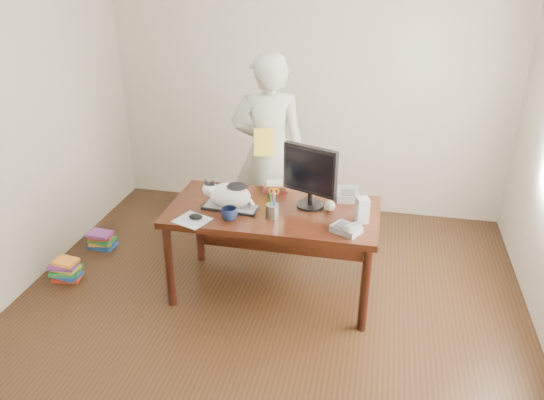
{
  "coord_description": "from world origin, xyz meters",
  "views": [
    {
      "loc": [
        0.74,
        -2.93,
        2.57
      ],
      "look_at": [
        0.0,
        0.55,
        0.85
      ],
      "focal_mm": 35.0,
      "sensor_mm": 36.0,
      "label": 1
    }
  ],
  "objects_px": {
    "pen_cup": "(272,209)",
    "book_pile_b": "(102,240)",
    "book_pile_a": "(66,270)",
    "coffee_mug": "(229,214)",
    "keyboard": "(230,208)",
    "book_stack": "(276,187)",
    "cat": "(228,194)",
    "speaker": "(362,210)",
    "person": "(268,152)",
    "phone": "(347,229)",
    "desk": "(275,221)",
    "monitor": "(310,174)",
    "mouse": "(196,217)",
    "baseball": "(330,206)",
    "calculator": "(348,194)"
  },
  "relations": [
    {
      "from": "coffee_mug",
      "to": "book_stack",
      "type": "bearing_deg",
      "value": 68.26
    },
    {
      "from": "speaker",
      "to": "person",
      "type": "xyz_separation_m",
      "value": [
        -0.88,
        0.87,
        0.05
      ]
    },
    {
      "from": "phone",
      "to": "person",
      "type": "height_order",
      "value": "person"
    },
    {
      "from": "pen_cup",
      "to": "mouse",
      "type": "relative_size",
      "value": 1.99
    },
    {
      "from": "cat",
      "to": "phone",
      "type": "distance_m",
      "value": 0.93
    },
    {
      "from": "keyboard",
      "to": "calculator",
      "type": "height_order",
      "value": "calculator"
    },
    {
      "from": "cat",
      "to": "monitor",
      "type": "relative_size",
      "value": 0.85
    },
    {
      "from": "phone",
      "to": "calculator",
      "type": "bearing_deg",
      "value": 122.84
    },
    {
      "from": "pen_cup",
      "to": "calculator",
      "type": "relative_size",
      "value": 1.0
    },
    {
      "from": "pen_cup",
      "to": "book_pile_b",
      "type": "distance_m",
      "value": 1.96
    },
    {
      "from": "baseball",
      "to": "book_pile_b",
      "type": "relative_size",
      "value": 0.31
    },
    {
      "from": "pen_cup",
      "to": "speaker",
      "type": "xyz_separation_m",
      "value": [
        0.65,
        0.07,
        0.03
      ]
    },
    {
      "from": "book_stack",
      "to": "mouse",
      "type": "bearing_deg",
      "value": -130.97
    },
    {
      "from": "baseball",
      "to": "book_pile_a",
      "type": "relative_size",
      "value": 0.3
    },
    {
      "from": "calculator",
      "to": "book_pile_b",
      "type": "relative_size",
      "value": 0.94
    },
    {
      "from": "cat",
      "to": "baseball",
      "type": "xyz_separation_m",
      "value": [
        0.76,
        0.13,
        -0.08
      ]
    },
    {
      "from": "book_stack",
      "to": "book_pile_b",
      "type": "distance_m",
      "value": 1.82
    },
    {
      "from": "baseball",
      "to": "calculator",
      "type": "distance_m",
      "value": 0.28
    },
    {
      "from": "book_stack",
      "to": "person",
      "type": "height_order",
      "value": "person"
    },
    {
      "from": "cat",
      "to": "phone",
      "type": "relative_size",
      "value": 1.78
    },
    {
      "from": "pen_cup",
      "to": "book_pile_b",
      "type": "bearing_deg",
      "value": 164.38
    },
    {
      "from": "coffee_mug",
      "to": "book_pile_a",
      "type": "bearing_deg",
      "value": 178.48
    },
    {
      "from": "keyboard",
      "to": "monitor",
      "type": "distance_m",
      "value": 0.66
    },
    {
      "from": "coffee_mug",
      "to": "person",
      "type": "distance_m",
      "value": 1.06
    },
    {
      "from": "speaker",
      "to": "calculator",
      "type": "height_order",
      "value": "speaker"
    },
    {
      "from": "speaker",
      "to": "mouse",
      "type": "bearing_deg",
      "value": 170.6
    },
    {
      "from": "book_pile_b",
      "to": "book_pile_a",
      "type": "bearing_deg",
      "value": -93.13
    },
    {
      "from": "cat",
      "to": "coffee_mug",
      "type": "height_order",
      "value": "cat"
    },
    {
      "from": "desk",
      "to": "monitor",
      "type": "xyz_separation_m",
      "value": [
        0.26,
        0.01,
        0.43
      ]
    },
    {
      "from": "desk",
      "to": "phone",
      "type": "relative_size",
      "value": 6.81
    },
    {
      "from": "book_pile_b",
      "to": "person",
      "type": "bearing_deg",
      "value": 17.04
    },
    {
      "from": "book_pile_a",
      "to": "coffee_mug",
      "type": "bearing_deg",
      "value": -1.52
    },
    {
      "from": "person",
      "to": "book_pile_a",
      "type": "bearing_deg",
      "value": 21.11
    },
    {
      "from": "mouse",
      "to": "book_stack",
      "type": "distance_m",
      "value": 0.78
    },
    {
      "from": "monitor",
      "to": "coffee_mug",
      "type": "distance_m",
      "value": 0.67
    },
    {
      "from": "person",
      "to": "book_pile_b",
      "type": "relative_size",
      "value": 6.94
    },
    {
      "from": "baseball",
      "to": "book_pile_a",
      "type": "bearing_deg",
      "value": -173.1
    },
    {
      "from": "pen_cup",
      "to": "cat",
      "type": "bearing_deg",
      "value": 169.18
    },
    {
      "from": "keyboard",
      "to": "calculator",
      "type": "relative_size",
      "value": 1.8
    },
    {
      "from": "pen_cup",
      "to": "coffee_mug",
      "type": "relative_size",
      "value": 2.0
    },
    {
      "from": "desk",
      "to": "monitor",
      "type": "distance_m",
      "value": 0.5
    },
    {
      "from": "cat",
      "to": "coffee_mug",
      "type": "bearing_deg",
      "value": -66.86
    },
    {
      "from": "mouse",
      "to": "desk",
      "type": "bearing_deg",
      "value": 55.93
    },
    {
      "from": "desk",
      "to": "pen_cup",
      "type": "relative_size",
      "value": 6.63
    },
    {
      "from": "monitor",
      "to": "baseball",
      "type": "bearing_deg",
      "value": 11.45
    },
    {
      "from": "desk",
      "to": "baseball",
      "type": "height_order",
      "value": "baseball"
    },
    {
      "from": "cat",
      "to": "pen_cup",
      "type": "distance_m",
      "value": 0.37
    },
    {
      "from": "keyboard",
      "to": "book_stack",
      "type": "height_order",
      "value": "book_stack"
    },
    {
      "from": "keyboard",
      "to": "calculator",
      "type": "bearing_deg",
      "value": 28.76
    },
    {
      "from": "coffee_mug",
      "to": "monitor",
      "type": "bearing_deg",
      "value": 31.5
    }
  ]
}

